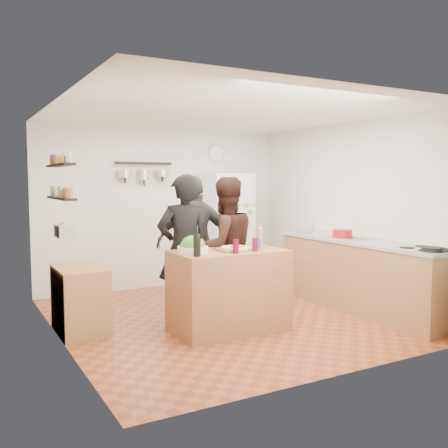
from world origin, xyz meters
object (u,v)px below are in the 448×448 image
person_center (225,248)px  person_back (195,242)px  red_bowl (342,234)px  wall_clock (216,153)px  prep_island (229,291)px  salt_canister (257,244)px  wine_bottle (197,245)px  pepper_mill (260,239)px  skillet (433,249)px  person_left (184,250)px  salad_bowl (193,249)px  fridge (226,229)px  counter_run (362,276)px  side_table (80,299)px

person_center → person_back: (-0.11, 0.61, 0.01)m
red_bowl → wall_clock: size_ratio=0.87×
prep_island → red_bowl: size_ratio=4.77×
prep_island → salt_canister: salt_canister is taller
wine_bottle → pepper_mill: size_ratio=1.22×
skillet → salt_canister: bearing=145.3°
person_left → salt_canister: bearing=142.3°
wine_bottle → wall_clock: size_ratio=0.78×
salad_bowl → salt_canister: 0.74m
salad_bowl → person_back: 1.17m
pepper_mill → fridge: fridge is taller
person_back → fridge: (1.10, 1.15, 0.02)m
wall_clock → salad_bowl: bearing=-123.0°
salad_bowl → salt_canister: (0.72, -0.17, 0.03)m
salt_canister → counter_run: size_ratio=0.05×
person_back → fridge: fridge is taller
wine_bottle → side_table: 1.53m
skillet → red_bowl: size_ratio=0.91×
red_bowl → side_table: 3.48m
counter_run → pepper_mill: bearing=175.8°
prep_island → skillet: bearing=-32.8°
red_bowl → side_table: bearing=171.8°
person_center → red_bowl: size_ratio=6.61×
wall_clock → side_table: (-2.69, -1.81, -1.78)m
wine_bottle → person_center: person_center is taller
pepper_mill → prep_island: bearing=-173.7°
wall_clock → side_table: 3.70m
side_table → red_bowl: bearing=-8.2°
salad_bowl → salt_canister: bearing=-13.3°
person_back → fridge: size_ratio=0.97×
counter_run → wall_clock: (-0.75, 2.63, 1.70)m
person_left → red_bowl: bearing=-179.4°
person_back → fridge: bearing=-119.9°
counter_run → red_bowl: size_ratio=10.04×
salad_bowl → skillet: (2.29, -1.25, -0.00)m
wine_bottle → fridge: size_ratio=0.13×
pepper_mill → person_left: size_ratio=0.11×
pepper_mill → wine_bottle: bearing=-164.1°
salt_canister → wall_clock: (0.92, 2.69, 1.17)m
prep_island → wine_bottle: bearing=-156.3°
person_left → person_back: bearing=-120.0°
pepper_mill → salt_canister: pepper_mill is taller
prep_island → wall_clock: bearing=64.7°
person_left → counter_run: 2.40m
salt_canister → side_table: bearing=153.6°
person_center → skillet: size_ratio=7.30×
person_left → side_table: person_left is taller
skillet → wine_bottle: bearing=157.4°
wine_bottle → salt_canister: size_ratio=1.75×
person_left → red_bowl: size_ratio=6.74×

